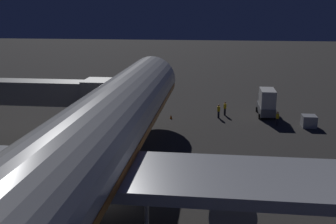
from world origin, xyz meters
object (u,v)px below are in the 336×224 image
object	(u,v)px
cargo_truck_aft	(267,102)
traffic_cone_nose_port	(171,117)
airliner_at_gate	(68,173)
traffic_cone_nose_starboard	(139,116)
ground_crew_by_belt_loader	(277,118)
ground_crew_under_port_wing	(219,110)
ground_crew_by_tug	(225,108)
jet_bridge	(41,93)
baggage_container_near_belt	(309,121)

from	to	relation	value
cargo_truck_aft	traffic_cone_nose_port	bearing A→B (deg)	13.69
airliner_at_gate	traffic_cone_nose_starboard	bearing A→B (deg)	-86.06
cargo_truck_aft	ground_crew_by_belt_loader	world-z (taller)	cargo_truck_aft
cargo_truck_aft	ground_crew_under_port_wing	distance (m)	6.85
airliner_at_gate	ground_crew_by_tug	world-z (taller)	airliner_at_gate
ground_crew_under_port_wing	traffic_cone_nose_starboard	distance (m)	10.83
jet_bridge	baggage_container_near_belt	bearing A→B (deg)	-162.53
cargo_truck_aft	baggage_container_near_belt	size ratio (longest dim) A/B	3.11
baggage_container_near_belt	traffic_cone_nose_port	size ratio (longest dim) A/B	3.26
ground_crew_by_belt_loader	traffic_cone_nose_starboard	bearing A→B (deg)	-5.21
cargo_truck_aft	ground_crew_by_tug	bearing A→B (deg)	4.64
airliner_at_gate	ground_crew_by_belt_loader	size ratio (longest dim) A/B	37.19
ground_crew_by_belt_loader	traffic_cone_nose_port	distance (m)	13.81
ground_crew_by_belt_loader	baggage_container_near_belt	bearing A→B (deg)	178.05
ground_crew_under_port_wing	traffic_cone_nose_port	world-z (taller)	ground_crew_under_port_wing
ground_crew_under_port_wing	traffic_cone_nose_port	size ratio (longest dim) A/B	3.37
jet_bridge	traffic_cone_nose_starboard	size ratio (longest dim) A/B	35.53
airliner_at_gate	ground_crew_under_port_wing	distance (m)	34.46
jet_bridge	cargo_truck_aft	bearing A→B (deg)	-150.61
ground_crew_under_port_wing	traffic_cone_nose_starboard	size ratio (longest dim) A/B	3.37
baggage_container_near_belt	ground_crew_by_belt_loader	bearing A→B (deg)	-1.95
jet_bridge	traffic_cone_nose_port	xyz separation A→B (m)	(-12.85, -11.34, -5.31)
baggage_container_near_belt	ground_crew_under_port_wing	distance (m)	11.58
cargo_truck_aft	ground_crew_under_port_wing	xyz separation A→B (m)	(6.50, 1.98, -0.87)
jet_bridge	traffic_cone_nose_port	bearing A→B (deg)	-138.57
traffic_cone_nose_starboard	jet_bridge	bearing A→B (deg)	53.30
baggage_container_near_belt	traffic_cone_nose_starboard	distance (m)	22.01
ground_crew_by_belt_loader	traffic_cone_nose_starboard	world-z (taller)	ground_crew_by_belt_loader
jet_bridge	ground_crew_by_belt_loader	bearing A→B (deg)	-159.94
airliner_at_gate	traffic_cone_nose_starboard	distance (m)	32.43
ground_crew_by_tug	traffic_cone_nose_port	world-z (taller)	ground_crew_by_tug
traffic_cone_nose_port	traffic_cone_nose_starboard	xyz separation A→B (m)	(4.40, 0.00, 0.00)
baggage_container_near_belt	airliner_at_gate	bearing A→B (deg)	56.80
airliner_at_gate	jet_bridge	bearing A→B (deg)	-62.64
cargo_truck_aft	traffic_cone_nose_starboard	xyz separation A→B (m)	(17.24, 3.13, -1.61)
jet_bridge	baggage_container_near_belt	distance (m)	32.23
airliner_at_gate	traffic_cone_nose_starboard	world-z (taller)	airliner_at_gate
jet_bridge	ground_crew_by_belt_loader	xyz separation A→B (m)	(-26.55, -9.69, -4.59)
ground_crew_by_tug	ground_crew_under_port_wing	bearing A→B (deg)	60.45
ground_crew_by_belt_loader	cargo_truck_aft	bearing A→B (deg)	-79.88
airliner_at_gate	ground_crew_by_tug	size ratio (longest dim) A/B	35.84
ground_crew_by_tug	airliner_at_gate	bearing A→B (deg)	74.80
traffic_cone_nose_starboard	cargo_truck_aft	bearing A→B (deg)	-169.72
ground_crew_by_belt_loader	ground_crew_under_port_wing	size ratio (longest dim) A/B	0.97
traffic_cone_nose_starboard	ground_crew_by_belt_loader	bearing A→B (deg)	174.79
cargo_truck_aft	airliner_at_gate	bearing A→B (deg)	66.78
cargo_truck_aft	ground_crew_by_tug	size ratio (longest dim) A/B	2.98
jet_bridge	ground_crew_under_port_wing	distance (m)	23.35
cargo_truck_aft	baggage_container_near_belt	bearing A→B (deg)	133.71
cargo_truck_aft	traffic_cone_nose_port	world-z (taller)	cargo_truck_aft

